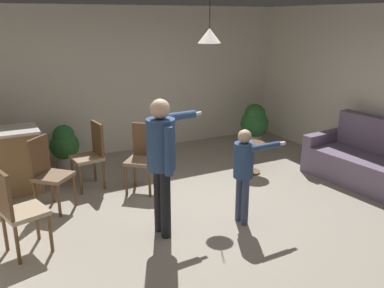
% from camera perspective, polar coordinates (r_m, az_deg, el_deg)
% --- Properties ---
extents(ground, '(7.68, 7.68, 0.00)m').
position_cam_1_polar(ground, '(5.46, 2.97, -9.91)').
color(ground, '#9E9384').
extents(wall_back, '(6.40, 0.10, 2.70)m').
position_cam_1_polar(wall_back, '(7.87, -8.84, 8.72)').
color(wall_back, silver).
rests_on(wall_back, ground).
extents(couch_floral, '(1.02, 1.87, 1.00)m').
position_cam_1_polar(couch_floral, '(6.93, 23.16, -2.34)').
color(couch_floral, slate).
rests_on(couch_floral, ground).
extents(side_table_by_couch, '(0.44, 0.44, 0.52)m').
position_cam_1_polar(side_table_by_couch, '(6.83, 8.30, -1.41)').
color(side_table_by_couch, brown).
rests_on(side_table_by_couch, ground).
extents(person_adult, '(0.80, 0.51, 1.64)m').
position_cam_1_polar(person_adult, '(4.65, -4.18, -1.25)').
color(person_adult, black).
rests_on(person_adult, ground).
extents(person_child, '(0.63, 0.35, 1.22)m').
position_cam_1_polar(person_child, '(5.03, 7.29, -3.06)').
color(person_child, '#384260').
rests_on(person_child, ground).
extents(dining_chair_by_counter, '(0.47, 0.47, 1.00)m').
position_cam_1_polar(dining_chair_by_counter, '(6.32, -13.87, -1.19)').
color(dining_chair_by_counter, brown).
rests_on(dining_chair_by_counter, ground).
extents(dining_chair_near_wall, '(0.59, 0.59, 1.00)m').
position_cam_1_polar(dining_chair_near_wall, '(5.75, -19.41, -3.56)').
color(dining_chair_near_wall, brown).
rests_on(dining_chair_near_wall, ground).
extents(dining_chair_centre_back, '(0.52, 0.52, 1.00)m').
position_cam_1_polar(dining_chair_centre_back, '(4.78, -23.17, -8.25)').
color(dining_chair_centre_back, brown).
rests_on(dining_chair_centre_back, ground).
extents(dining_chair_spare, '(0.59, 0.59, 1.00)m').
position_cam_1_polar(dining_chair_spare, '(6.08, -6.85, -1.52)').
color(dining_chair_spare, brown).
rests_on(dining_chair_spare, ground).
extents(potted_plant_corner, '(0.56, 0.56, 0.86)m').
position_cam_1_polar(potted_plant_corner, '(8.26, 8.70, 2.92)').
color(potted_plant_corner, '#B7B2AD').
rests_on(potted_plant_corner, ground).
extents(potted_plant_by_wall, '(0.49, 0.49, 0.76)m').
position_cam_1_polar(potted_plant_by_wall, '(7.30, -17.34, -0.06)').
color(potted_plant_by_wall, '#B7B2AD').
rests_on(potted_plant_by_wall, ground).
extents(spare_remote_on_table, '(0.09, 0.13, 0.04)m').
position_cam_1_polar(spare_remote_on_table, '(6.76, 8.08, 0.30)').
color(spare_remote_on_table, white).
rests_on(spare_remote_on_table, side_table_by_couch).
extents(ceiling_light_pendant, '(0.32, 0.32, 0.55)m').
position_cam_1_polar(ceiling_light_pendant, '(5.76, 2.45, 14.86)').
color(ceiling_light_pendant, silver).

